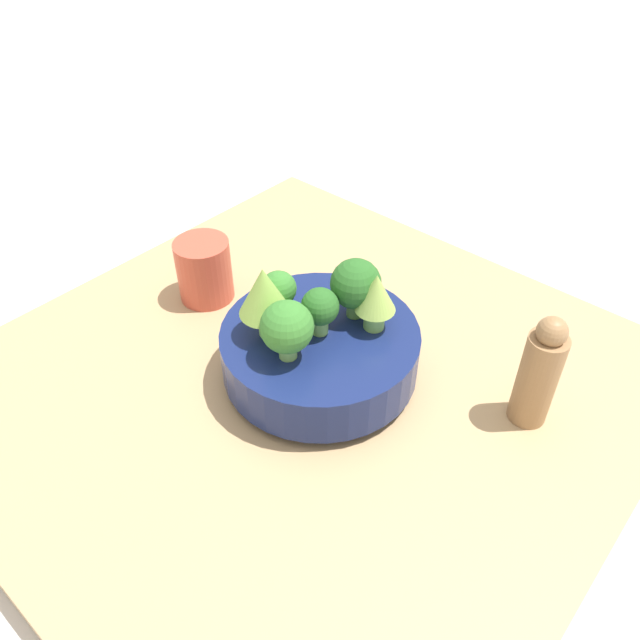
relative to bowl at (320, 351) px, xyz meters
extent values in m
plane|color=silver|center=(-0.02, 0.01, -0.09)|extent=(6.00, 6.00, 0.00)
cube|color=tan|center=(-0.02, 0.01, -0.07)|extent=(0.84, 0.84, 0.05)
cylinder|color=navy|center=(0.00, 0.00, -0.04)|extent=(0.12, 0.12, 0.01)
cylinder|color=navy|center=(0.00, 0.00, 0.00)|extent=(0.26, 0.26, 0.06)
cylinder|color=#6BA34C|center=(-0.01, 0.06, 0.05)|extent=(0.03, 0.03, 0.03)
sphere|color=#387A2D|center=(-0.01, 0.06, 0.08)|extent=(0.05, 0.05, 0.05)
cylinder|color=#7AB256|center=(0.05, -0.05, 0.05)|extent=(0.03, 0.03, 0.03)
cone|color=#93B751|center=(0.05, -0.05, 0.09)|extent=(0.05, 0.05, 0.05)
cylinder|color=#7AB256|center=(-0.06, 0.00, 0.05)|extent=(0.02, 0.02, 0.02)
sphere|color=#387A2D|center=(-0.06, 0.00, 0.08)|extent=(0.07, 0.07, 0.07)
cylinder|color=#609347|center=(0.06, -0.01, 0.05)|extent=(0.02, 0.02, 0.03)
sphere|color=#286023|center=(0.06, -0.01, 0.09)|extent=(0.07, 0.07, 0.07)
cylinder|color=#7AB256|center=(-0.05, 0.05, 0.05)|extent=(0.02, 0.02, 0.04)
cone|color=#84AD47|center=(-0.05, 0.05, 0.10)|extent=(0.07, 0.07, 0.07)
cylinder|color=#7AB256|center=(0.00, 0.00, 0.05)|extent=(0.02, 0.02, 0.03)
sphere|color=#286023|center=(0.00, 0.00, 0.08)|extent=(0.05, 0.05, 0.05)
cylinder|color=#C64C38|center=(0.02, 0.25, 0.01)|extent=(0.09, 0.09, 0.10)
cylinder|color=#997047|center=(0.12, -0.25, 0.02)|extent=(0.05, 0.05, 0.13)
sphere|color=#997047|center=(0.12, -0.25, 0.10)|extent=(0.04, 0.04, 0.04)
camera|label=1|loc=(-0.46, -0.40, 0.57)|focal=35.00mm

